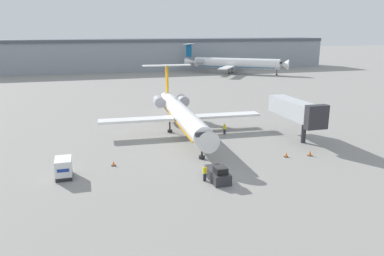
{
  "coord_description": "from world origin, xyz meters",
  "views": [
    {
      "loc": [
        -14.08,
        -36.5,
        16.24
      ],
      "look_at": [
        0.0,
        11.16,
        3.15
      ],
      "focal_mm": 35.0,
      "sensor_mm": 36.0,
      "label": 1
    }
  ],
  "objects_px": {
    "airplane_parked_far_left": "(234,63)",
    "luggage_cart": "(64,168)",
    "worker_near_tug": "(205,173)",
    "traffic_cone_left": "(114,163)",
    "worker_by_wing": "(225,129)",
    "traffic_cone_mid": "(310,153)",
    "pushback_tug": "(218,174)",
    "traffic_cone_right": "(286,155)",
    "jet_bridge": "(297,110)",
    "airplane_main": "(181,113)"
  },
  "relations": [
    {
      "from": "luggage_cart",
      "to": "jet_bridge",
      "type": "relative_size",
      "value": 0.24
    },
    {
      "from": "pushback_tug",
      "to": "airplane_parked_far_left",
      "type": "height_order",
      "value": "airplane_parked_far_left"
    },
    {
      "from": "pushback_tug",
      "to": "traffic_cone_right",
      "type": "height_order",
      "value": "pushback_tug"
    },
    {
      "from": "pushback_tug",
      "to": "luggage_cart",
      "type": "distance_m",
      "value": 17.36
    },
    {
      "from": "airplane_main",
      "to": "worker_near_tug",
      "type": "relative_size",
      "value": 17.14
    },
    {
      "from": "traffic_cone_left",
      "to": "traffic_cone_right",
      "type": "relative_size",
      "value": 0.95
    },
    {
      "from": "pushback_tug",
      "to": "jet_bridge",
      "type": "relative_size",
      "value": 0.35
    },
    {
      "from": "traffic_cone_right",
      "to": "traffic_cone_left",
      "type": "bearing_deg",
      "value": 172.06
    },
    {
      "from": "pushback_tug",
      "to": "traffic_cone_mid",
      "type": "distance_m",
      "value": 15.34
    },
    {
      "from": "luggage_cart",
      "to": "jet_bridge",
      "type": "bearing_deg",
      "value": 10.97
    },
    {
      "from": "traffic_cone_mid",
      "to": "luggage_cart",
      "type": "bearing_deg",
      "value": 177.57
    },
    {
      "from": "airplane_parked_far_left",
      "to": "luggage_cart",
      "type": "bearing_deg",
      "value": -122.85
    },
    {
      "from": "airplane_main",
      "to": "worker_by_wing",
      "type": "height_order",
      "value": "airplane_main"
    },
    {
      "from": "jet_bridge",
      "to": "traffic_cone_left",
      "type": "bearing_deg",
      "value": -171.27
    },
    {
      "from": "worker_by_wing",
      "to": "jet_bridge",
      "type": "height_order",
      "value": "jet_bridge"
    },
    {
      "from": "pushback_tug",
      "to": "airplane_parked_far_left",
      "type": "distance_m",
      "value": 105.34
    },
    {
      "from": "traffic_cone_mid",
      "to": "traffic_cone_right",
      "type": "bearing_deg",
      "value": 172.05
    },
    {
      "from": "traffic_cone_right",
      "to": "airplane_main",
      "type": "bearing_deg",
      "value": 123.1
    },
    {
      "from": "traffic_cone_left",
      "to": "worker_by_wing",
      "type": "bearing_deg",
      "value": 27.62
    },
    {
      "from": "airplane_main",
      "to": "jet_bridge",
      "type": "height_order",
      "value": "airplane_main"
    },
    {
      "from": "pushback_tug",
      "to": "jet_bridge",
      "type": "bearing_deg",
      "value": 35.41
    },
    {
      "from": "airplane_main",
      "to": "worker_by_wing",
      "type": "xyz_separation_m",
      "value": [
        6.37,
        -2.86,
        -2.29
      ]
    },
    {
      "from": "traffic_cone_left",
      "to": "traffic_cone_right",
      "type": "xyz_separation_m",
      "value": [
        22.12,
        -3.09,
        0.02
      ]
    },
    {
      "from": "traffic_cone_mid",
      "to": "pushback_tug",
      "type": "bearing_deg",
      "value": -163.44
    },
    {
      "from": "worker_near_tug",
      "to": "traffic_cone_left",
      "type": "xyz_separation_m",
      "value": [
        -9.27,
        7.69,
        -0.67
      ]
    },
    {
      "from": "traffic_cone_mid",
      "to": "airplane_parked_far_left",
      "type": "height_order",
      "value": "airplane_parked_far_left"
    },
    {
      "from": "luggage_cart",
      "to": "traffic_cone_mid",
      "type": "bearing_deg",
      "value": -2.43
    },
    {
      "from": "luggage_cart",
      "to": "traffic_cone_right",
      "type": "xyz_separation_m",
      "value": [
        27.81,
        -0.86,
        -0.81
      ]
    },
    {
      "from": "airplane_main",
      "to": "worker_by_wing",
      "type": "bearing_deg",
      "value": -24.17
    },
    {
      "from": "airplane_main",
      "to": "jet_bridge",
      "type": "bearing_deg",
      "value": -27.29
    },
    {
      "from": "airplane_main",
      "to": "jet_bridge",
      "type": "distance_m",
      "value": 17.9
    },
    {
      "from": "worker_by_wing",
      "to": "traffic_cone_mid",
      "type": "xyz_separation_m",
      "value": [
        7.05,
        -13.15,
        -0.58
      ]
    },
    {
      "from": "worker_by_wing",
      "to": "jet_bridge",
      "type": "bearing_deg",
      "value": -29.29
    },
    {
      "from": "pushback_tug",
      "to": "airplane_main",
      "type": "bearing_deg",
      "value": 86.4
    },
    {
      "from": "worker_near_tug",
      "to": "traffic_cone_mid",
      "type": "height_order",
      "value": "worker_near_tug"
    },
    {
      "from": "worker_by_wing",
      "to": "traffic_cone_right",
      "type": "relative_size",
      "value": 2.67
    },
    {
      "from": "airplane_parked_far_left",
      "to": "jet_bridge",
      "type": "relative_size",
      "value": 2.95
    },
    {
      "from": "airplane_main",
      "to": "traffic_cone_right",
      "type": "height_order",
      "value": "airplane_main"
    },
    {
      "from": "pushback_tug",
      "to": "traffic_cone_mid",
      "type": "bearing_deg",
      "value": 16.56
    },
    {
      "from": "worker_by_wing",
      "to": "jet_bridge",
      "type": "xyz_separation_m",
      "value": [
        9.5,
        -5.33,
        3.54
      ]
    },
    {
      "from": "worker_near_tug",
      "to": "traffic_cone_mid",
      "type": "bearing_deg",
      "value": 14.42
    },
    {
      "from": "traffic_cone_right",
      "to": "jet_bridge",
      "type": "relative_size",
      "value": 0.05
    },
    {
      "from": "airplane_main",
      "to": "luggage_cart",
      "type": "bearing_deg",
      "value": -140.27
    },
    {
      "from": "airplane_main",
      "to": "worker_near_tug",
      "type": "distance_m",
      "value": 20.46
    },
    {
      "from": "traffic_cone_left",
      "to": "jet_bridge",
      "type": "distance_m",
      "value": 28.48
    },
    {
      "from": "pushback_tug",
      "to": "traffic_cone_right",
      "type": "bearing_deg",
      "value": 22.93
    },
    {
      "from": "worker_by_wing",
      "to": "traffic_cone_left",
      "type": "relative_size",
      "value": 2.82
    },
    {
      "from": "worker_by_wing",
      "to": "traffic_cone_right",
      "type": "height_order",
      "value": "worker_by_wing"
    },
    {
      "from": "luggage_cart",
      "to": "traffic_cone_mid",
      "type": "height_order",
      "value": "luggage_cart"
    },
    {
      "from": "luggage_cart",
      "to": "worker_by_wing",
      "type": "height_order",
      "value": "luggage_cart"
    }
  ]
}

